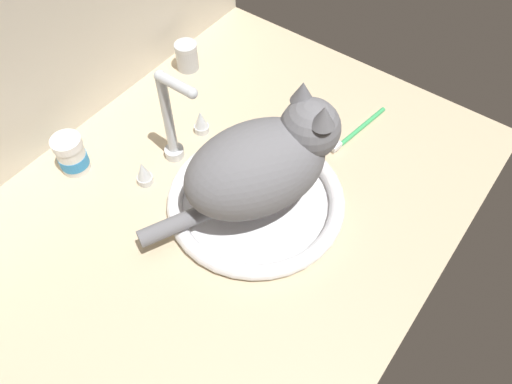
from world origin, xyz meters
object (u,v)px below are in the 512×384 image
sink_basin (256,200)px  toothbrush (357,130)px  cat (266,162)px  metal_jar (187,56)px  faucet (172,128)px  pill_bottle (72,155)px

sink_basin → toothbrush: sink_basin is taller
cat → metal_jar: 44.73cm
faucet → pill_bottle: size_ratio=2.65×
pill_bottle → toothbrush: 59.99cm
cat → pill_bottle: cat is taller
sink_basin → cat: bearing=-25.4°
pill_bottle → metal_jar: 37.73cm
sink_basin → faucet: faucet is taller
faucet → toothbrush: (28.63, -26.75, -8.16)cm
pill_bottle → metal_jar: size_ratio=1.24×
pill_bottle → toothbrush: size_ratio=0.47×
sink_basin → toothbrush: bearing=-12.3°
sink_basin → metal_jar: size_ratio=5.02×
metal_jar → toothbrush: (5.55, -43.86, -2.83)cm
metal_jar → toothbrush: size_ratio=0.38×
faucet → metal_jar: size_ratio=3.29×
metal_jar → toothbrush: 44.30cm
faucet → cat: 21.68cm
sink_basin → pill_bottle: (-14.57, 35.23, 2.62)cm
toothbrush → pill_bottle: bearing=136.2°
sink_basin → metal_jar: (23.08, 37.61, 2.11)cm
cat → pill_bottle: 40.46cm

